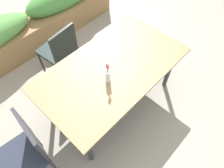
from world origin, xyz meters
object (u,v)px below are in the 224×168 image
at_px(dining_table, 112,71).
at_px(chair_end_left, 25,151).
at_px(flower_vase, 108,75).
at_px(chair_far_side, 60,49).
at_px(planter_box, 32,25).

height_order(dining_table, chair_end_left, chair_end_left).
bearing_deg(flower_vase, dining_table, 31.35).
distance_m(chair_end_left, flower_vase, 1.06).
height_order(dining_table, flower_vase, flower_vase).
xyz_separation_m(dining_table, chair_far_side, (-0.13, 0.82, -0.14)).
distance_m(chair_end_left, planter_box, 2.10).
relative_size(flower_vase, planter_box, 0.09).
relative_size(chair_far_side, planter_box, 0.29).
bearing_deg(planter_box, chair_end_left, -123.72).
bearing_deg(chair_end_left, planter_box, -27.86).
distance_m(dining_table, planter_box, 1.76).
relative_size(dining_table, planter_box, 0.56).
bearing_deg(dining_table, flower_vase, -148.65).
bearing_deg(flower_vase, chair_far_side, 87.70).
distance_m(dining_table, flower_vase, 0.26).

